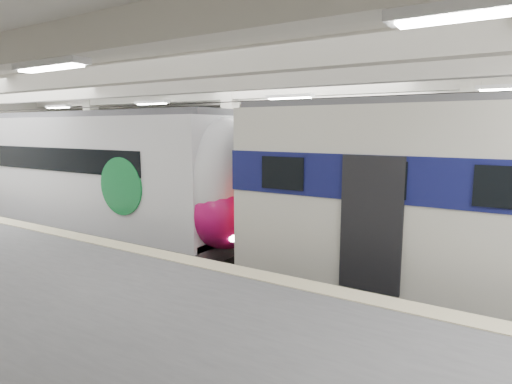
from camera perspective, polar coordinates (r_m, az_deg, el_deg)
The scene contains 3 objects.
station_hall at distance 10.53m, azimuth -5.12°, elevation 4.56°, with size 36.00×24.00×5.75m.
modern_emu at distance 16.22m, azimuth -19.00°, elevation 1.91°, with size 14.09×2.91×4.53m.
far_train at distance 18.81m, azimuth -1.52°, elevation 3.75°, with size 14.75×3.74×4.64m.
Camera 1 is at (6.36, -10.10, 3.97)m, focal length 30.00 mm.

